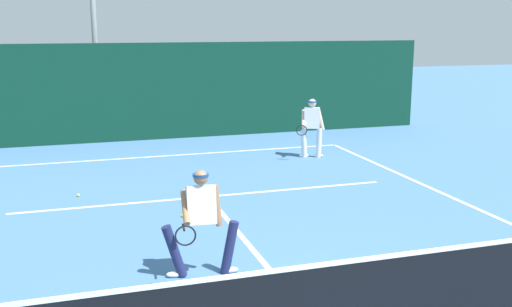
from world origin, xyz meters
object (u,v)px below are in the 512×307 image
Objects in this scene: tennis_ball_extra at (78,195)px; player_near at (201,219)px; tennis_ball at (183,216)px; player_far at (312,125)px.

player_near is at bearing -71.14° from tennis_ball_extra.
tennis_ball is 1.00× the size of tennis_ball_extra.
player_near is 0.98× the size of player_far.
player_far is 6.70m from tennis_ball_extra.
player_far is 6.14m from tennis_ball.
player_far is at bearing 43.47° from tennis_ball.
tennis_ball is (-4.41, -4.18, -0.87)m from player_far.
player_far is at bearing 18.51° from tennis_ball_extra.
tennis_ball_extra is at bearing 39.85° from player_far.
tennis_ball is at bearing 64.80° from player_far.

